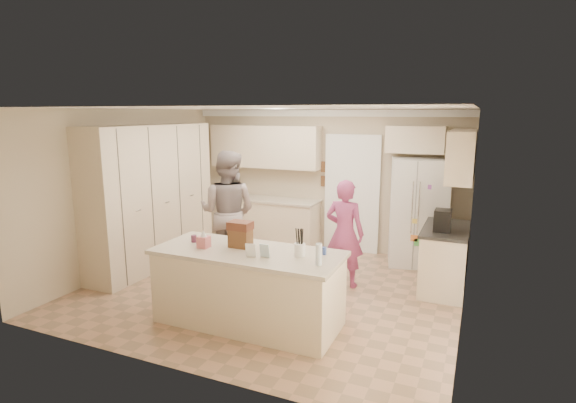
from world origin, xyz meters
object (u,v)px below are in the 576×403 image
at_px(utensil_crock, 300,250).
at_px(teen_boy, 228,212).
at_px(island_base, 248,289).
at_px(teen_girl, 345,233).
at_px(dollhouse_body, 241,238).
at_px(refrigerator, 418,212).
at_px(tissue_box, 204,242).
at_px(coffee_maker, 443,220).

distance_m(utensil_crock, teen_boy, 2.35).
xyz_separation_m(island_base, utensil_crock, (0.65, 0.05, 0.56)).
xyz_separation_m(island_base, teen_girl, (0.72, 1.66, 0.36)).
bearing_deg(dollhouse_body, island_base, -33.69).
bearing_deg(refrigerator, dollhouse_body, -132.17).
height_order(utensil_crock, dollhouse_body, dollhouse_body).
height_order(tissue_box, dollhouse_body, dollhouse_body).
height_order(dollhouse_body, teen_girl, teen_girl).
relative_size(coffee_maker, teen_boy, 0.15).
xyz_separation_m(coffee_maker, teen_girl, (-1.33, -0.24, -0.27)).
bearing_deg(dollhouse_body, teen_boy, 125.98).
xyz_separation_m(coffee_maker, utensil_crock, (-1.40, -1.85, -0.07)).
bearing_deg(refrigerator, coffee_maker, -80.02).
height_order(coffee_maker, dollhouse_body, coffee_maker).
bearing_deg(utensil_crock, teen_girl, 87.60).
bearing_deg(teen_boy, teen_girl, 175.80).
relative_size(island_base, tissue_box, 15.71).
height_order(coffee_maker, tissue_box, coffee_maker).
xyz_separation_m(utensil_crock, teen_boy, (-1.83, 1.47, -0.02)).
distance_m(island_base, utensil_crock, 0.86).
height_order(refrigerator, dollhouse_body, refrigerator).
relative_size(tissue_box, teen_boy, 0.07).
height_order(island_base, teen_boy, teen_boy).
bearing_deg(tissue_box, utensil_crock, 7.13).
bearing_deg(refrigerator, teen_boy, -162.57).
distance_m(coffee_maker, teen_boy, 3.25).
bearing_deg(tissue_box, teen_girl, 54.17).
height_order(refrigerator, island_base, refrigerator).
bearing_deg(dollhouse_body, refrigerator, 59.96).
height_order(teen_boy, teen_girl, teen_boy).
relative_size(teen_boy, teen_girl, 1.23).
xyz_separation_m(island_base, teen_boy, (-1.18, 1.52, 0.54)).
relative_size(island_base, teen_boy, 1.12).
distance_m(refrigerator, teen_boy, 3.16).
bearing_deg(coffee_maker, teen_girl, -169.59).
bearing_deg(tissue_box, refrigerator, 56.27).
distance_m(refrigerator, island_base, 3.49).
height_order(refrigerator, teen_girl, refrigerator).
relative_size(coffee_maker, utensil_crock, 2.00).
relative_size(refrigerator, teen_girl, 1.13).
relative_size(refrigerator, dollhouse_body, 6.92).
height_order(coffee_maker, teen_girl, teen_girl).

